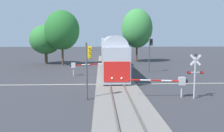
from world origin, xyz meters
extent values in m
plane|color=#333338|center=(0.00, 0.00, 0.00)|extent=(220.00, 220.00, 0.00)
cube|color=beige|center=(0.00, 0.00, 0.00)|extent=(44.00, 0.20, 0.01)
cube|color=slate|center=(0.00, 0.00, 0.09)|extent=(4.40, 80.00, 0.18)
cube|color=#56514C|center=(-0.72, 0.00, 0.25)|extent=(0.10, 80.00, 0.14)
cube|color=#56514C|center=(0.72, 0.00, 0.25)|extent=(0.10, 80.00, 0.14)
cube|color=#B2B7C1|center=(0.00, 6.38, 2.27)|extent=(3.00, 16.65, 3.90)
cube|color=red|center=(0.00, -1.97, 1.69)|extent=(2.76, 0.08, 2.15)
cylinder|color=#B2B7C1|center=(0.00, 6.38, 4.10)|extent=(2.76, 14.98, 2.76)
sphere|color=#F4F2CC|center=(-0.50, -1.98, 1.00)|extent=(0.24, 0.24, 0.24)
sphere|color=#F4F2CC|center=(0.50, -1.98, 1.00)|extent=(0.24, 0.24, 0.24)
cube|color=silver|center=(0.00, 27.45, 2.62)|extent=(3.00, 23.71, 4.60)
cube|color=black|center=(1.51, 27.45, 2.92)|extent=(0.04, 21.34, 0.90)
cube|color=#193899|center=(1.52, 27.45, 1.47)|extent=(0.04, 21.81, 0.36)
cube|color=silver|center=(0.00, 52.07, 2.62)|extent=(3.00, 23.71, 4.60)
cube|color=black|center=(1.51, 52.07, 2.92)|extent=(0.04, 21.34, 0.90)
cube|color=#193899|center=(1.52, 52.07, 1.47)|extent=(0.04, 21.81, 0.36)
cylinder|color=#B7B7BC|center=(5.43, -6.33, 0.55)|extent=(0.14, 0.14, 1.10)
cube|color=#B7B7BC|center=(5.43, -6.33, 1.45)|extent=(0.56, 0.40, 0.70)
sphere|color=black|center=(5.78, -6.33, 1.45)|extent=(0.36, 0.36, 0.36)
cylinder|color=red|center=(4.97, -6.33, 1.46)|extent=(0.93, 0.12, 0.15)
cylinder|color=white|center=(4.05, -6.33, 1.49)|extent=(0.93, 0.12, 0.15)
cylinder|color=red|center=(3.12, -6.33, 1.52)|extent=(0.93, 0.12, 0.15)
cylinder|color=white|center=(2.20, -6.33, 1.55)|extent=(0.93, 0.12, 0.15)
cylinder|color=red|center=(1.28, -6.33, 1.58)|extent=(0.93, 0.12, 0.15)
sphere|color=red|center=(0.81, -6.33, 1.60)|extent=(0.14, 0.14, 0.14)
cylinder|color=#B2B2B7|center=(6.37, -6.85, 1.85)|extent=(0.14, 0.14, 3.69)
cube|color=white|center=(6.37, -6.87, 3.34)|extent=(0.98, 0.05, 0.98)
cube|color=white|center=(6.37, -6.87, 3.34)|extent=(0.98, 0.05, 0.98)
cube|color=#B2B2B7|center=(6.37, -6.85, 2.29)|extent=(1.10, 0.08, 0.08)
cylinder|color=black|center=(5.82, -6.95, 2.29)|extent=(0.26, 0.18, 0.26)
cylinder|color=black|center=(6.92, -6.95, 2.29)|extent=(0.26, 0.18, 0.26)
sphere|color=red|center=(5.82, -7.05, 2.29)|extent=(0.20, 0.20, 0.20)
sphere|color=red|center=(6.92, -7.05, 2.29)|extent=(0.20, 0.20, 0.20)
cone|color=black|center=(6.37, -6.85, 3.81)|extent=(0.28, 0.28, 0.22)
cylinder|color=#B7B7BC|center=(-5.43, 6.33, 0.55)|extent=(0.14, 0.14, 1.10)
cube|color=#B7B7BC|center=(-5.43, 6.33, 1.45)|extent=(0.56, 0.40, 0.70)
sphere|color=black|center=(-5.78, 6.33, 1.45)|extent=(0.36, 0.36, 0.36)
cylinder|color=red|center=(-4.87, 6.33, 1.48)|extent=(1.13, 0.12, 0.17)
cylinder|color=white|center=(-3.75, 6.33, 1.53)|extent=(1.13, 0.12, 0.17)
cylinder|color=red|center=(-2.63, 6.33, 1.58)|extent=(1.13, 0.12, 0.17)
cylinder|color=white|center=(-1.51, 6.33, 1.64)|extent=(1.13, 0.12, 0.17)
cylinder|color=red|center=(-0.38, 6.33, 1.69)|extent=(1.13, 0.12, 0.17)
sphere|color=red|center=(0.18, 6.33, 1.71)|extent=(0.14, 0.14, 0.14)
cylinder|color=#4C4C51|center=(5.60, 9.05, 2.67)|extent=(0.16, 0.16, 5.34)
cube|color=black|center=(5.88, 9.05, 4.54)|extent=(0.34, 0.26, 1.00)
sphere|color=#262626|center=(5.88, 8.90, 4.86)|extent=(0.20, 0.20, 0.20)
cylinder|color=black|center=(5.88, 8.87, 4.86)|extent=(0.24, 0.10, 0.24)
sphere|color=#262626|center=(5.88, 8.90, 4.54)|extent=(0.20, 0.20, 0.20)
cylinder|color=black|center=(5.88, 8.87, 4.54)|extent=(0.24, 0.10, 0.24)
sphere|color=green|center=(5.88, 8.90, 4.22)|extent=(0.20, 0.20, 0.20)
cylinder|color=black|center=(5.88, 8.87, 4.22)|extent=(0.24, 0.10, 0.24)
cylinder|color=#4C4C51|center=(-2.85, -6.86, 2.41)|extent=(0.16, 0.16, 4.83)
cube|color=gold|center=(-2.57, -6.86, 4.03)|extent=(0.34, 0.26, 1.00)
sphere|color=#262626|center=(-2.57, -7.01, 4.35)|extent=(0.20, 0.20, 0.20)
cylinder|color=gold|center=(-2.57, -7.04, 4.35)|extent=(0.24, 0.10, 0.24)
sphere|color=#262626|center=(-2.57, -7.01, 4.03)|extent=(0.20, 0.20, 0.20)
cylinder|color=gold|center=(-2.57, -7.04, 4.03)|extent=(0.24, 0.10, 0.24)
sphere|color=green|center=(-2.57, -7.01, 3.71)|extent=(0.20, 0.20, 0.20)
cylinder|color=gold|center=(-2.57, -7.04, 3.71)|extent=(0.24, 0.10, 0.24)
cylinder|color=#4C3828|center=(6.05, 24.90, 2.03)|extent=(0.37, 0.37, 4.06)
ellipsoid|color=#38843D|center=(6.05, 24.90, 7.15)|extent=(6.53, 6.53, 8.23)
cylinder|color=#4C3828|center=(-8.79, 18.80, 1.93)|extent=(0.39, 0.39, 3.87)
ellipsoid|color=#236628|center=(-8.79, 18.80, 6.59)|extent=(6.40, 6.40, 7.27)
cylinder|color=#4C3828|center=(-12.50, 21.73, 1.34)|extent=(0.58, 0.58, 2.69)
ellipsoid|color=#2D7533|center=(-12.50, 21.73, 4.84)|extent=(6.22, 6.22, 5.75)
camera|label=1|loc=(-1.66, -27.11, 5.27)|focal=39.14mm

